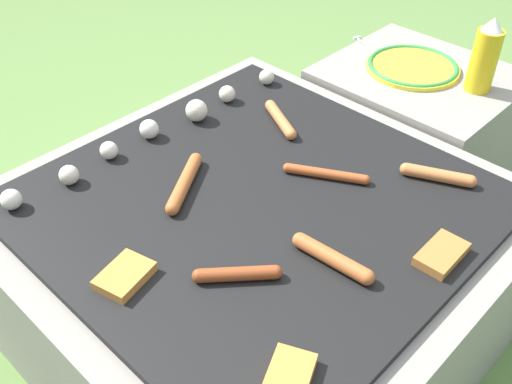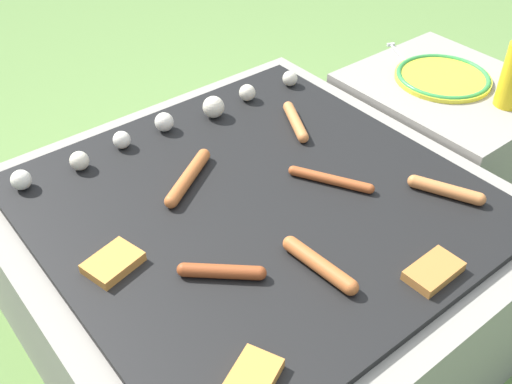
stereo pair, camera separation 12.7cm
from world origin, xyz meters
The scene contains 15 objects.
ground_plane centered at (0.00, 0.00, 0.00)m, with size 14.00×14.00×0.00m, color #608442.
grill centered at (0.00, 0.00, 0.22)m, with size 1.00×1.00×0.44m.
side_ledge centered at (0.74, 0.05, 0.22)m, with size 0.46×0.52×0.44m.
sausage_front_center centered at (0.16, -0.06, 0.45)m, with size 0.11×0.17×0.02m.
sausage_back_left centered at (-0.19, -0.13, 0.45)m, with size 0.13×0.12×0.03m.
sausage_mid_right centered at (0.26, 0.16, 0.45)m, with size 0.09×0.16×0.03m.
sausage_back_center centered at (0.33, -0.24, 0.45)m, with size 0.09×0.15×0.03m.
sausage_back_right centered at (-0.04, -0.24, 0.46)m, with size 0.04×0.18×0.03m.
sausage_front_left centered at (-0.08, 0.14, 0.46)m, with size 0.18×0.12×0.03m.
bread_slice_center centered at (-0.29, -0.35, 0.45)m, with size 0.14×0.11×0.02m.
bread_slice_right centered at (-0.33, 0.01, 0.45)m, with size 0.12×0.10×0.02m.
bread_slice_left centered at (0.12, -0.38, 0.45)m, with size 0.11×0.07×0.02m.
mushroom_row centered at (0.01, 0.34, 0.46)m, with size 0.80×0.08×0.06m.
plate_colorful centered at (0.74, 0.08, 0.45)m, with size 0.27×0.27×0.02m.
fork_utensil centered at (0.75, 0.24, 0.44)m, with size 0.10×0.19×0.01m.
Camera 2 is at (-0.61, -0.77, 1.26)m, focal length 42.00 mm.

